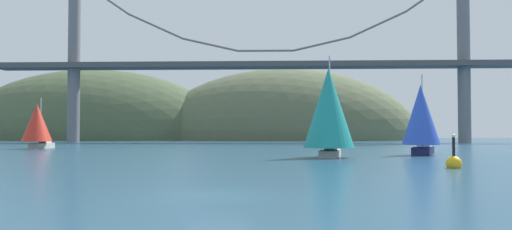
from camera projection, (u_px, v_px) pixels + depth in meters
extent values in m
plane|color=navy|center=(219.00, 195.00, 20.24)|extent=(360.00, 360.00, 0.00)
ellipsoid|color=#4C5B3D|center=(93.00, 140.00, 157.24)|extent=(85.93, 44.00, 43.80)
ellipsoid|color=#5B6647|center=(285.00, 140.00, 154.87)|extent=(82.14, 44.00, 43.69)
cylinder|color=slate|center=(74.00, 59.00, 117.53)|extent=(2.80, 2.80, 38.82)
cylinder|color=slate|center=(464.00, 57.00, 113.97)|extent=(2.80, 2.80, 38.82)
cube|color=#47474C|center=(266.00, 65.00, 115.70)|extent=(125.84, 6.00, 1.20)
cylinder|color=slate|center=(156.00, 26.00, 117.01)|extent=(13.04, 0.50, 6.34)
cylinder|color=slate|center=(211.00, 45.00, 116.36)|extent=(12.95, 0.50, 3.43)
cylinder|color=slate|center=(266.00, 51.00, 115.81)|extent=(12.83, 0.50, 0.50)
cylinder|color=slate|center=(322.00, 44.00, 115.35)|extent=(12.95, 0.50, 3.43)
cylinder|color=slate|center=(378.00, 24.00, 114.98)|extent=(13.04, 0.50, 6.34)
cube|color=#191E4C|center=(423.00, 151.00, 55.97)|extent=(4.27, 7.21, 0.84)
cube|color=beige|center=(424.00, 145.00, 57.14)|extent=(2.11, 2.60, 0.36)
cylinder|color=#B2B2B7|center=(422.00, 111.00, 55.47)|extent=(0.14, 0.14, 8.03)
cone|color=blue|center=(421.00, 115.00, 54.04)|extent=(5.19, 5.19, 6.47)
cube|color=#B7B2A8|center=(42.00, 146.00, 75.62)|extent=(1.70, 5.77, 0.80)
cube|color=beige|center=(45.00, 142.00, 76.66)|extent=(1.22, 1.86, 0.36)
cylinder|color=#B2B2B7|center=(41.00, 120.00, 75.17)|extent=(0.14, 0.14, 6.80)
cone|color=red|center=(37.00, 123.00, 73.90)|extent=(4.44, 4.44, 5.52)
cube|color=#B7B2A8|center=(330.00, 153.00, 51.19)|extent=(3.01, 7.21, 0.68)
cube|color=beige|center=(331.00, 148.00, 52.44)|extent=(1.74, 2.45, 0.36)
cylinder|color=#B2B2B7|center=(330.00, 103.00, 50.67)|extent=(0.14, 0.14, 9.55)
cone|color=teal|center=(329.00, 108.00, 49.15)|extent=(5.76, 5.76, 7.82)
sphere|color=gold|center=(454.00, 164.00, 35.29)|extent=(1.10, 1.10, 1.10)
cylinder|color=black|center=(454.00, 149.00, 35.33)|extent=(0.20, 0.20, 1.60)
sphere|color=#F2EA99|center=(453.00, 136.00, 35.36)|extent=(0.24, 0.24, 0.24)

